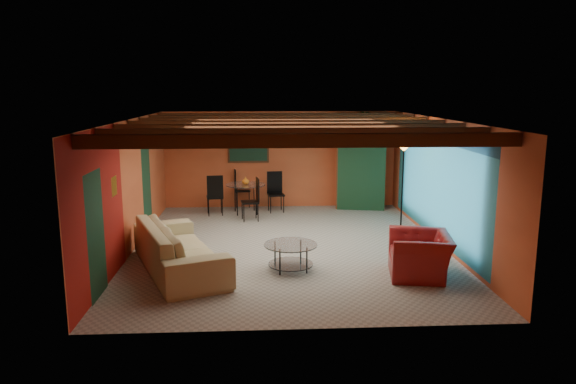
{
  "coord_description": "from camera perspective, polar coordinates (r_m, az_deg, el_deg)",
  "views": [
    {
      "loc": [
        -0.63,
        -10.97,
        3.31
      ],
      "look_at": [
        0.0,
        0.2,
        1.15
      ],
      "focal_mm": 33.37,
      "sensor_mm": 36.0,
      "label": 1
    }
  ],
  "objects": [
    {
      "name": "dining_table",
      "position": [
        14.44,
        -4.53,
        -0.12
      ],
      "size": [
        2.41,
        2.41,
        1.1
      ],
      "primitive_type": null,
      "rotation": [
        0.0,
        0.0,
        0.15
      ],
      "color": "white",
      "rests_on": "ground"
    },
    {
      "name": "sofa",
      "position": [
        10.12,
        -11.51,
        -5.81
      ],
      "size": [
        2.18,
        3.21,
        0.87
      ],
      "primitive_type": "imported",
      "rotation": [
        0.0,
        0.0,
        1.95
      ],
      "color": "tan",
      "rests_on": "ground"
    },
    {
      "name": "coffee_table",
      "position": [
        9.99,
        0.28,
        -6.91
      ],
      "size": [
        1.12,
        1.12,
        0.5
      ],
      "primitive_type": null,
      "rotation": [
        0.0,
        0.0,
        0.15
      ],
      "color": "silver",
      "rests_on": "ground"
    },
    {
      "name": "vase",
      "position": [
        14.33,
        -4.57,
        2.43
      ],
      "size": [
        0.19,
        0.19,
        0.2
      ],
      "primitive_type": "imported",
      "rotation": [
        0.0,
        0.0,
        0.02
      ],
      "color": "orange",
      "rests_on": "dining_table"
    },
    {
      "name": "painting",
      "position": [
        15.03,
        -4.26,
        4.56
      ],
      "size": [
        1.05,
        0.03,
        0.65
      ],
      "primitive_type": "cube",
      "color": "black",
      "rests_on": "wall_back"
    },
    {
      "name": "room",
      "position": [
        11.14,
        0.03,
        6.04
      ],
      "size": [
        6.52,
        8.01,
        2.71
      ],
      "color": "gray",
      "rests_on": "ground"
    },
    {
      "name": "armoire",
      "position": [
        15.11,
        7.61,
        2.45
      ],
      "size": [
        1.36,
        0.84,
        2.21
      ],
      "primitive_type": "cube",
      "rotation": [
        0.0,
        0.0,
        -0.19
      ],
      "color": "brown",
      "rests_on": "ground"
    },
    {
      "name": "potted_plant",
      "position": [
        14.97,
        7.74,
        7.58
      ],
      "size": [
        0.5,
        0.45,
        0.49
      ],
      "primitive_type": "imported",
      "rotation": [
        0.0,
        0.0,
        0.15
      ],
      "color": "#26661E",
      "rests_on": "armoire"
    },
    {
      "name": "floor_lamp",
      "position": [
        12.47,
        12.08,
        0.37
      ],
      "size": [
        0.45,
        0.45,
        2.16
      ],
      "primitive_type": null,
      "rotation": [
        0.0,
        0.0,
        -0.02
      ],
      "color": "black",
      "rests_on": "ground"
    },
    {
      "name": "ceiling_fan",
      "position": [
        11.03,
        0.06,
        5.98
      ],
      "size": [
        1.5,
        1.5,
        0.44
      ],
      "primitive_type": null,
      "color": "#472614",
      "rests_on": "ceiling"
    },
    {
      "name": "armchair",
      "position": [
        9.93,
        13.88,
        -6.52
      ],
      "size": [
        1.23,
        1.36,
        0.78
      ],
      "primitive_type": "imported",
      "rotation": [
        0.0,
        0.0,
        -1.75
      ],
      "color": "maroon",
      "rests_on": "ground"
    }
  ]
}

